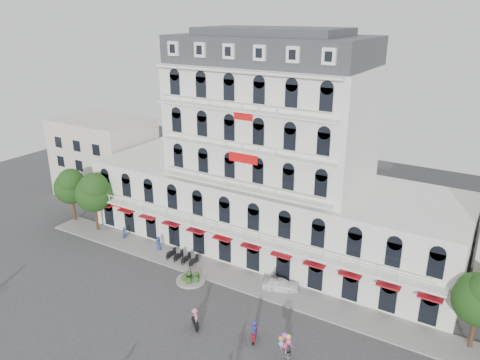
% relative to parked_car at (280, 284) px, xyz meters
% --- Properties ---
extents(ground, '(120.00, 120.00, 0.00)m').
position_rel_parked_car_xyz_m(ground, '(-6.00, -9.50, -0.67)').
color(ground, '#38383A').
rests_on(ground, ground).
extents(sidewalk, '(53.00, 4.00, 0.16)m').
position_rel_parked_car_xyz_m(sidewalk, '(-6.00, -0.50, -0.59)').
color(sidewalk, gray).
rests_on(sidewalk, ground).
extents(main_building, '(45.00, 15.00, 25.80)m').
position_rel_parked_car_xyz_m(main_building, '(-6.00, 8.50, 9.29)').
color(main_building, silver).
rests_on(main_building, ground).
extents(flank_building_west, '(14.00, 10.00, 12.00)m').
position_rel_parked_car_xyz_m(flank_building_west, '(-36.00, 10.50, 5.33)').
color(flank_building_west, beige).
rests_on(flank_building_west, ground).
extents(traffic_island, '(3.20, 3.20, 1.60)m').
position_rel_parked_car_xyz_m(traffic_island, '(-9.00, -3.50, -0.42)').
color(traffic_island, gray).
rests_on(traffic_island, ground).
extents(parked_scooter_row, '(4.40, 1.80, 1.10)m').
position_rel_parked_car_xyz_m(parked_scooter_row, '(-12.35, -0.70, -0.67)').
color(parked_scooter_row, black).
rests_on(parked_scooter_row, ground).
extents(tree_west_outer, '(4.50, 4.48, 7.76)m').
position_rel_parked_car_xyz_m(tree_west_outer, '(-31.95, 0.48, 4.68)').
color(tree_west_outer, '#382314').
rests_on(tree_west_outer, ground).
extents(tree_west_inner, '(4.76, 4.76, 8.25)m').
position_rel_parked_car_xyz_m(tree_west_inner, '(-26.95, -0.02, 5.01)').
color(tree_west_inner, '#382314').
rests_on(tree_west_inner, ground).
extents(tree_east_inner, '(4.40, 4.37, 7.57)m').
position_rel_parked_car_xyz_m(tree_east_inner, '(18.05, 0.48, 4.54)').
color(tree_east_inner, '#382314').
rests_on(tree_east_inner, ground).
extents(parked_car, '(4.25, 2.90, 1.34)m').
position_rel_parked_car_xyz_m(parked_car, '(0.00, 0.00, 0.00)').
color(parked_car, white).
rests_on(parked_car, ground).
extents(rider_east, '(0.87, 1.63, 2.06)m').
position_rel_parked_car_xyz_m(rider_east, '(1.59, -8.32, 0.34)').
color(rider_east, maroon).
rests_on(rider_east, ground).
extents(rider_center, '(1.39, 1.22, 2.10)m').
position_rel_parked_car_xyz_m(rider_center, '(-3.86, -9.65, 0.43)').
color(rider_center, black).
rests_on(rider_center, ground).
extents(pedestrian_left, '(1.00, 0.76, 1.83)m').
position_rel_parked_car_xyz_m(pedestrian_left, '(-16.49, 0.00, 0.24)').
color(pedestrian_left, navy).
rests_on(pedestrian_left, ground).
extents(pedestrian_mid, '(1.17, 0.56, 1.95)m').
position_rel_parked_car_xyz_m(pedestrian_mid, '(-0.68, 0.00, 0.30)').
color(pedestrian_mid, '#4D4C53').
rests_on(pedestrian_mid, ground).
extents(pedestrian_right, '(1.24, 1.22, 1.71)m').
position_rel_parked_car_xyz_m(pedestrian_right, '(4.78, -8.37, 0.18)').
color(pedestrian_right, pink).
rests_on(pedestrian_right, ground).
extents(pedestrian_far, '(0.62, 0.73, 1.70)m').
position_rel_parked_car_xyz_m(pedestrian_far, '(-22.10, -0.02, 0.18)').
color(pedestrian_far, navy).
rests_on(pedestrian_far, ground).
extents(balloon_vendor, '(1.43, 1.34, 2.45)m').
position_rel_parked_car_xyz_m(balloon_vendor, '(5.21, -9.37, 0.59)').
color(balloon_vendor, '#4C4D53').
rests_on(balloon_vendor, ground).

